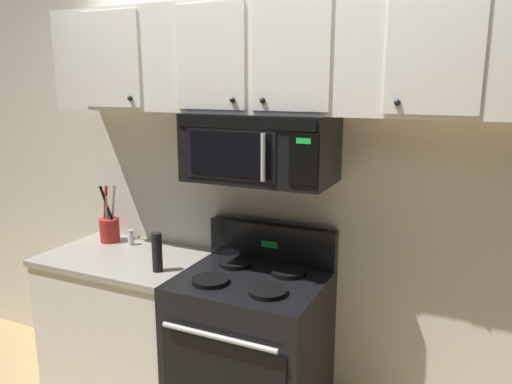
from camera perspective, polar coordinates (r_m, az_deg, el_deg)
back_wall at (r=2.80m, az=2.58°, el=1.21°), size 5.20×0.10×2.70m
stove_range at (r=2.81m, az=-0.60°, el=-18.15°), size 0.76×0.69×1.12m
over_range_microwave at (r=2.54m, az=0.47°, el=5.19°), size 0.76×0.43×0.35m
upper_cabinets at (r=2.55m, az=0.80°, el=15.35°), size 2.50×0.36×0.55m
counter_segment at (r=3.22m, az=-14.62°, el=-14.60°), size 0.93×0.65×0.90m
utensil_crock_red at (r=3.30m, az=-16.67°, el=-3.89°), size 0.12×0.12×0.37m
salt_shaker at (r=3.20m, az=-14.35°, el=-5.16°), size 0.04×0.04×0.10m
pepper_mill at (r=2.72m, az=-11.43°, el=-6.88°), size 0.06×0.06×0.22m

